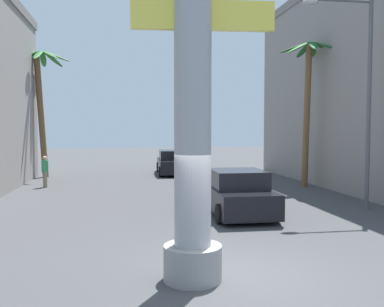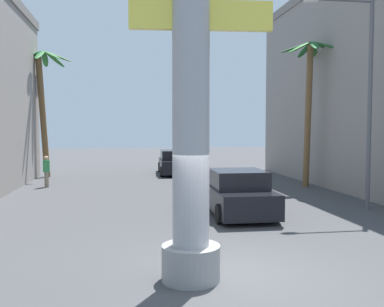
{
  "view_description": "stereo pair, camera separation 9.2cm",
  "coord_description": "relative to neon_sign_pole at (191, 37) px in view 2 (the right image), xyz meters",
  "views": [
    {
      "loc": [
        -2.18,
        -8.28,
        3.01
      ],
      "look_at": [
        0.0,
        5.04,
        2.2
      ],
      "focal_mm": 40.0,
      "sensor_mm": 36.0,
      "label": 1
    },
    {
      "loc": [
        -2.09,
        -8.29,
        3.01
      ],
      "look_at": [
        0.0,
        5.04,
        2.2
      ],
      "focal_mm": 40.0,
      "sensor_mm": 36.0,
      "label": 2
    }
  ],
  "objects": [
    {
      "name": "palm_tree_mid_right",
      "position": [
        7.9,
        12.18,
        0.25
      ],
      "size": [
        3.14,
        3.11,
        7.37
      ],
      "color": "brown",
      "rests_on": "ground"
    },
    {
      "name": "car_far",
      "position": [
        1.95,
        19.52,
        -4.01
      ],
      "size": [
        2.21,
        4.71,
        1.56
      ],
      "color": "black",
      "rests_on": "ground"
    },
    {
      "name": "neon_sign_pole",
      "position": [
        0.0,
        0.0,
        0.0
      ],
      "size": [
        3.12,
        1.16,
        10.17
      ],
      "color": "#9E9EA3",
      "rests_on": "ground"
    },
    {
      "name": "car_lead",
      "position": [
        2.58,
        6.31,
        -4.05
      ],
      "size": [
        2.09,
        4.76,
        1.56
      ],
      "color": "black",
      "rests_on": "ground"
    },
    {
      "name": "palm_tree_far_left",
      "position": [
        -6.11,
        18.78,
        0.21
      ],
      "size": [
        3.32,
        3.33,
        7.67
      ],
      "color": "brown",
      "rests_on": "ground"
    },
    {
      "name": "ground_plane",
      "position": [
        0.82,
        10.09,
        -4.75
      ],
      "size": [
        94.39,
        94.39,
        0.0
      ],
      "primitive_type": "plane",
      "color": "#424244"
    },
    {
      "name": "pedestrian_far_left",
      "position": [
        -5.23,
        14.28,
        -3.82
      ],
      "size": [
        0.47,
        0.47,
        1.6
      ],
      "color": "gray",
      "rests_on": "ground"
    },
    {
      "name": "street_lamp",
      "position": [
        7.19,
        6.29,
        -0.1
      ],
      "size": [
        2.69,
        0.28,
        7.71
      ],
      "color": "#59595E",
      "rests_on": "ground"
    }
  ]
}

